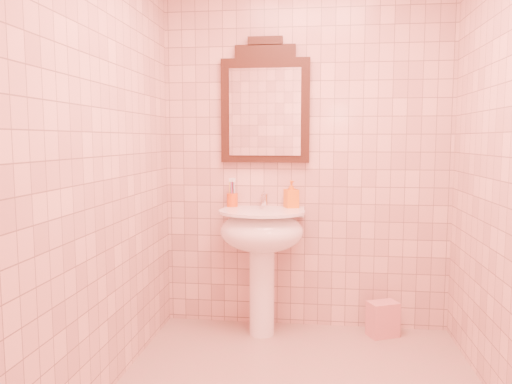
# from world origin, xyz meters

# --- Properties ---
(back_wall) EXTENTS (2.00, 0.02, 2.50)m
(back_wall) POSITION_xyz_m (0.00, 1.10, 1.25)
(back_wall) COLOR beige
(back_wall) RESTS_ON floor
(pedestal_sink) EXTENTS (0.58, 0.58, 0.86)m
(pedestal_sink) POSITION_xyz_m (-0.28, 0.87, 0.66)
(pedestal_sink) COLOR white
(pedestal_sink) RESTS_ON floor
(faucet) EXTENTS (0.04, 0.16, 0.11)m
(faucet) POSITION_xyz_m (-0.28, 1.01, 0.92)
(faucet) COLOR white
(faucet) RESTS_ON pedestal_sink
(mirror) EXTENTS (0.62, 0.06, 0.86)m
(mirror) POSITION_xyz_m (-0.28, 1.07, 1.57)
(mirror) COLOR black
(mirror) RESTS_ON back_wall
(toothbrush_cup) EXTENTS (0.08, 0.08, 0.18)m
(toothbrush_cup) POSITION_xyz_m (-0.51, 1.02, 0.91)
(toothbrush_cup) COLOR #D84C12
(toothbrush_cup) RESTS_ON pedestal_sink
(soap_dispenser) EXTENTS (0.11, 0.12, 0.19)m
(soap_dispenser) POSITION_xyz_m (-0.09, 1.02, 0.96)
(soap_dispenser) COLOR orange
(soap_dispenser) RESTS_ON pedestal_sink
(towel) EXTENTS (0.23, 0.20, 0.24)m
(towel) POSITION_xyz_m (0.54, 0.95, 0.12)
(towel) COLOR tan
(towel) RESTS_ON floor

